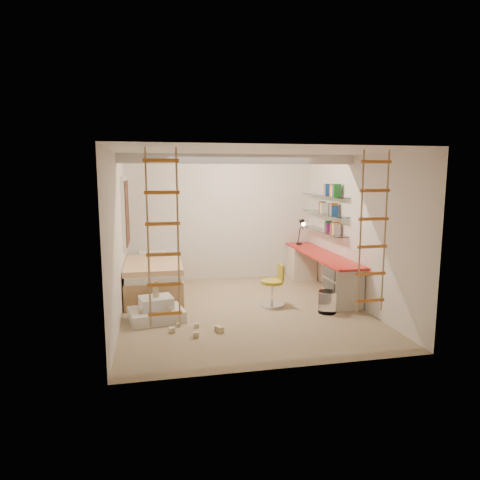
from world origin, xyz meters
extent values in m
plane|color=#9E8866|center=(0.00, 0.00, 0.00)|extent=(4.50, 4.50, 0.00)
cube|color=white|center=(0.00, 0.30, 2.52)|extent=(4.00, 0.18, 0.16)
cube|color=white|center=(-1.97, 1.50, 1.55)|extent=(0.06, 1.15, 1.35)
cube|color=#4C2D1E|center=(-1.93, 1.50, 1.55)|extent=(0.02, 1.00, 1.20)
cylinder|color=white|center=(1.32, -0.44, 0.18)|extent=(0.29, 0.29, 0.37)
cube|color=red|center=(1.72, 0.83, 0.73)|extent=(0.55, 2.80, 0.04)
cube|color=beige|center=(1.72, 1.93, 0.35)|extent=(0.52, 0.55, 0.71)
cube|color=beige|center=(1.72, -0.17, 0.35)|extent=(0.52, 0.55, 0.71)
cube|color=#4C4742|center=(1.45, -0.17, 0.61)|extent=(0.02, 0.50, 0.18)
cube|color=#4C4742|center=(1.45, -0.17, 0.39)|extent=(0.02, 0.50, 0.18)
cube|color=#4C4742|center=(1.45, -0.17, 0.17)|extent=(0.02, 0.50, 0.18)
cube|color=white|center=(1.87, 1.13, 1.15)|extent=(0.25, 1.80, 0.01)
cube|color=white|center=(1.87, 1.13, 1.50)|extent=(0.25, 1.80, 0.01)
cube|color=white|center=(1.87, 1.13, 1.85)|extent=(0.25, 1.80, 0.01)
cube|color=#AD7F51|center=(-1.48, 1.23, 0.23)|extent=(1.00, 2.00, 0.45)
cube|color=white|center=(-1.48, 1.23, 0.51)|extent=(0.95, 1.95, 0.12)
cube|color=orange|center=(-1.48, 1.08, 0.62)|extent=(1.02, 1.60, 0.10)
cube|color=white|center=(-1.48, 2.03, 0.63)|extent=(0.55, 0.35, 0.12)
cylinder|color=black|center=(1.67, 1.98, 0.76)|extent=(0.14, 0.14, 0.02)
cylinder|color=black|center=(1.67, 1.98, 0.95)|extent=(0.02, 0.15, 0.36)
cylinder|color=black|center=(1.67, 1.88, 1.20)|extent=(0.02, 0.27, 0.20)
cone|color=black|center=(1.67, 1.76, 1.25)|extent=(0.12, 0.14, 0.15)
cylinder|color=#FFEABF|center=(1.67, 1.72, 1.22)|extent=(0.08, 0.04, 0.08)
cylinder|color=gold|center=(0.53, 0.11, 0.43)|extent=(0.39, 0.39, 0.05)
cube|color=gold|center=(0.68, 0.12, 0.60)|extent=(0.04, 0.29, 0.27)
cylinder|color=silver|center=(0.53, 0.11, 0.24)|extent=(0.05, 0.05, 0.38)
cylinder|color=silver|center=(0.53, 0.11, 0.02)|extent=(0.44, 0.44, 0.05)
cube|color=silver|center=(-1.45, -0.24, 0.09)|extent=(0.92, 0.77, 0.18)
cube|color=silver|center=(-1.45, -0.18, 0.27)|extent=(0.56, 0.49, 0.18)
cube|color=#CCB284|center=(-1.45, -0.18, 0.40)|extent=(0.09, 0.09, 0.08)
cube|color=#CCB284|center=(-1.45, -0.18, 0.48)|extent=(0.08, 0.08, 0.07)
cube|color=#CCB284|center=(-1.45, -0.18, 0.57)|extent=(0.07, 0.07, 0.12)
cube|color=#CCB284|center=(-1.25, -0.38, 0.21)|extent=(0.06, 0.06, 0.06)
cube|color=#CCB284|center=(-1.21, -0.12, 0.21)|extent=(0.06, 0.06, 0.06)
cube|color=#CCB284|center=(-1.69, -0.41, 0.21)|extent=(0.06, 0.06, 0.06)
cube|color=#CCB284|center=(-0.58, -0.88, 0.04)|extent=(0.07, 0.07, 0.07)
cube|color=#CCB284|center=(-1.13, -0.60, 0.04)|extent=(0.07, 0.07, 0.07)
cube|color=#CCB284|center=(-0.91, -1.07, 0.04)|extent=(0.07, 0.07, 0.07)
cube|color=#CCB284|center=(-0.55, -0.96, 0.04)|extent=(0.07, 0.07, 0.07)
cube|color=#CCB284|center=(-0.86, -0.69, 0.04)|extent=(0.07, 0.07, 0.07)
cube|color=#CCB284|center=(-1.24, -0.83, 0.04)|extent=(0.07, 0.07, 0.07)
cube|color=white|center=(1.87, 1.13, 1.27)|extent=(0.14, 0.64, 0.22)
cube|color=yellow|center=(1.87, 1.13, 1.62)|extent=(0.14, 0.64, 0.22)
cube|color=red|center=(1.87, 1.13, 1.97)|extent=(0.14, 0.58, 0.22)
camera|label=1|loc=(-1.47, -6.81, 2.28)|focal=32.00mm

